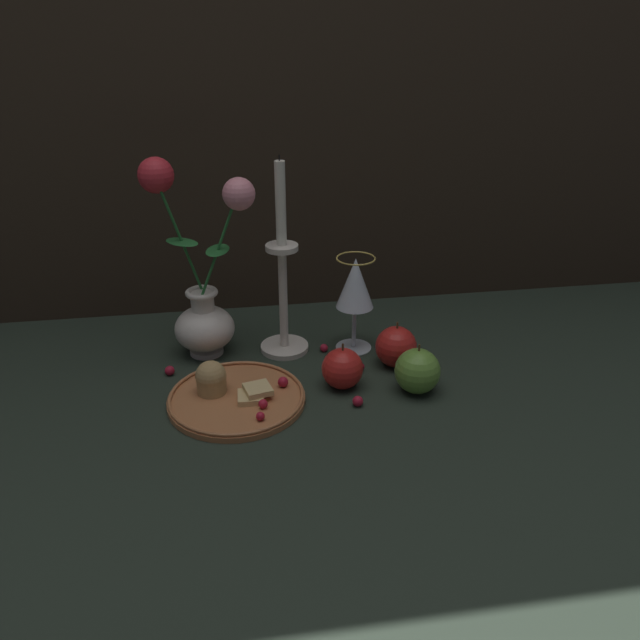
{
  "coord_description": "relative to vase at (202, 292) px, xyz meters",
  "views": [
    {
      "loc": [
        -0.05,
        -0.98,
        0.58
      ],
      "look_at": [
        0.1,
        -0.0,
        0.1
      ],
      "focal_mm": 35.0,
      "sensor_mm": 36.0,
      "label": 1
    }
  ],
  "objects": [
    {
      "name": "berry_under_candlestick",
      "position": [
        -0.07,
        -0.07,
        -0.12
      ],
      "size": [
        0.02,
        0.02,
        0.02
      ],
      "primitive_type": "sphere",
      "color": "#AD192D",
      "rests_on": "ground_plane"
    },
    {
      "name": "vase",
      "position": [
        0.0,
        0.0,
        0.0
      ],
      "size": [
        0.2,
        0.11,
        0.37
      ],
      "color": "silver",
      "rests_on": "ground_plane"
    },
    {
      "name": "berry_far_right",
      "position": [
        0.22,
        -0.03,
        -0.12
      ],
      "size": [
        0.02,
        0.02,
        0.02
      ],
      "primitive_type": "sphere",
      "color": "#AD192D",
      "rests_on": "ground_plane"
    },
    {
      "name": "apple_near_glass",
      "position": [
        0.35,
        -0.1,
        -0.09
      ],
      "size": [
        0.08,
        0.08,
        0.09
      ],
      "color": "red",
      "rests_on": "ground_plane"
    },
    {
      "name": "apple_at_table_edge",
      "position": [
        0.36,
        -0.19,
        -0.09
      ],
      "size": [
        0.08,
        0.08,
        0.09
      ],
      "color": "#669938",
      "rests_on": "ground_plane"
    },
    {
      "name": "apple_beside_vase",
      "position": [
        0.23,
        -0.16,
        -0.09
      ],
      "size": [
        0.07,
        0.07,
        0.08
      ],
      "color": "red",
      "rests_on": "ground_plane"
    },
    {
      "name": "wine_glass",
      "position": [
        0.28,
        -0.02,
        0.0
      ],
      "size": [
        0.07,
        0.07,
        0.19
      ],
      "color": "silver",
      "rests_on": "ground_plane"
    },
    {
      "name": "berry_near_plate",
      "position": [
        0.36,
        -0.03,
        -0.12
      ],
      "size": [
        0.02,
        0.02,
        0.02
      ],
      "primitive_type": "sphere",
      "color": "#AD192D",
      "rests_on": "ground_plane"
    },
    {
      "name": "berry_by_glass_stem",
      "position": [
        0.25,
        -0.22,
        -0.12
      ],
      "size": [
        0.02,
        0.02,
        0.02
      ],
      "primitive_type": "sphere",
      "color": "#AD192D",
      "rests_on": "ground_plane"
    },
    {
      "name": "wall_back",
      "position": [
        0.1,
        0.22,
        0.47
      ],
      "size": [
        2.4,
        0.04,
        1.2
      ],
      "primitive_type": "cube",
      "color": "#2D2319",
      "rests_on": "ground_plane"
    },
    {
      "name": "candlestick",
      "position": [
        0.15,
        -0.01,
        -0.0
      ],
      "size": [
        0.09,
        0.09,
        0.37
      ],
      "color": "silver",
      "rests_on": "ground_plane"
    },
    {
      "name": "ground_plane",
      "position": [
        0.1,
        -0.1,
        -0.13
      ],
      "size": [
        2.4,
        2.4,
        0.0
      ],
      "primitive_type": "plane",
      "color": "#232D23",
      "rests_on": "ground"
    },
    {
      "name": "berry_front_center",
      "position": [
        0.28,
        -0.11,
        -0.12
      ],
      "size": [
        0.02,
        0.02,
        0.02
      ],
      "primitive_type": "sphere",
      "color": "#AD192D",
      "rests_on": "ground_plane"
    },
    {
      "name": "plate_with_pastries",
      "position": [
        0.04,
        -0.18,
        -0.11
      ],
      "size": [
        0.23,
        0.23,
        0.07
      ],
      "color": "#B77042",
      "rests_on": "ground_plane"
    }
  ]
}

